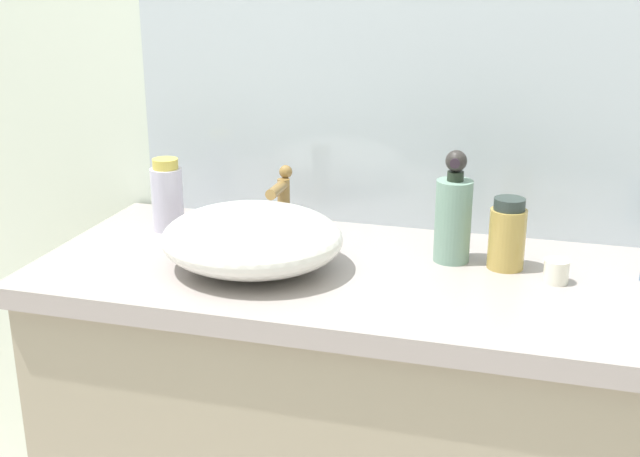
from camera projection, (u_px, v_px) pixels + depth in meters
bathroom_wall_rear at (402, 50)px, 1.70m from camera, size 6.00×0.06×2.60m
sink_basin at (252, 238)px, 1.53m from camera, size 0.35×0.32×0.12m
faucet at (282, 198)px, 1.68m from camera, size 0.03×0.11×0.15m
soap_dispenser at (453, 215)px, 1.55m from camera, size 0.07×0.07×0.22m
lotion_bottle at (167, 196)px, 1.74m from camera, size 0.07×0.07×0.16m
perfume_bottle at (507, 235)px, 1.52m from camera, size 0.07×0.07×0.14m
candle_jar at (556, 271)px, 1.47m from camera, size 0.05×0.05×0.04m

